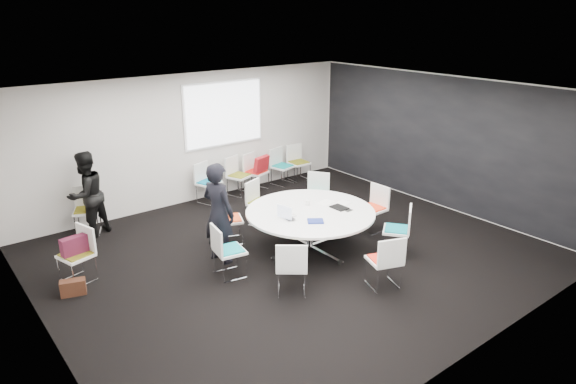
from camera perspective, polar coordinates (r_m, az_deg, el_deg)
room_shell at (r=8.57m, az=1.10°, el=1.66°), size 8.08×7.08×2.88m
conference_table at (r=9.03m, az=2.48°, el=-3.20°), size 2.26×2.26×0.73m
projection_screen at (r=11.60m, az=-7.10°, el=8.61°), size 1.90×0.03×1.35m
chair_ring_a at (r=10.01m, az=9.32°, el=-2.75°), size 0.46×0.47×0.88m
chair_ring_b at (r=10.60m, az=3.16°, el=-1.20°), size 0.63×0.64×0.88m
chair_ring_c at (r=10.17m, az=-3.03°, el=-2.13°), size 0.59×0.58×0.88m
chair_ring_d at (r=9.45m, az=-6.54°, el=-4.00°), size 0.59×0.60×0.88m
chair_ring_e at (r=8.29m, az=-6.55°, el=-7.55°), size 0.52×0.53×0.88m
chair_ring_f at (r=7.78m, az=0.40°, el=-9.35°), size 0.64×0.64×0.88m
chair_ring_g at (r=8.07m, az=10.61°, el=-8.57°), size 0.59×0.58×0.88m
chair_ring_h at (r=9.16m, az=11.96°, el=-5.12°), size 0.64×0.64×0.88m
chair_back_a at (r=11.45m, az=-8.80°, el=0.20°), size 0.59×0.58×0.88m
chair_back_b at (r=11.83m, az=-5.46°, el=0.99°), size 0.59×0.58×0.88m
chair_back_c at (r=12.08m, az=-3.56°, el=1.44°), size 0.58×0.57×0.88m
chair_back_d at (r=12.49m, az=-0.65°, el=2.10°), size 0.55×0.54×0.88m
chair_back_e at (r=12.80m, az=1.17°, el=2.54°), size 0.48×0.47×0.88m
chair_spare_left at (r=8.74m, az=-22.28°, el=-7.51°), size 0.56×0.56×0.88m
chair_person_back at (r=10.51m, az=-21.36°, el=-2.78°), size 0.60×0.60×0.88m
person_main at (r=8.57m, az=-7.72°, el=-2.32°), size 0.56×0.72×1.73m
person_back at (r=10.18m, az=-21.49°, el=-0.27°), size 0.98×0.89×1.63m
laptop at (r=8.66m, az=0.25°, el=-2.76°), size 0.28×0.38×0.03m
laptop_lid at (r=8.54m, az=-0.41°, el=-2.25°), size 0.09×0.30×0.22m
notebook_black at (r=9.11m, az=5.72°, el=-1.73°), size 0.23×0.31×0.02m
tablet_folio at (r=8.50m, az=3.07°, el=-3.24°), size 0.33×0.31×0.03m
papers_right at (r=9.36m, az=4.18°, el=-1.14°), size 0.34×0.28×0.00m
papers_front at (r=9.34m, az=6.04°, el=-1.23°), size 0.33×0.25×0.00m
cup at (r=9.19m, az=2.20°, el=-1.20°), size 0.08×0.08×0.09m
phone at (r=9.01m, az=6.80°, el=-2.05°), size 0.15×0.08×0.01m
maroon_bag at (r=8.59m, az=-22.66°, el=-5.49°), size 0.42×0.20×0.28m
brown_bag at (r=8.44m, az=-22.76°, el=-9.75°), size 0.39×0.26×0.24m
red_jacket at (r=11.78m, az=-2.96°, el=3.14°), size 0.47×0.28×0.36m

